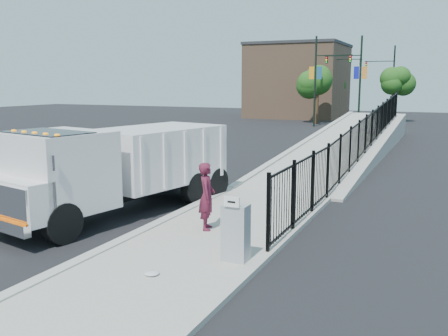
% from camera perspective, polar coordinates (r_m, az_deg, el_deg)
% --- Properties ---
extents(ground, '(120.00, 120.00, 0.00)m').
position_cam_1_polar(ground, '(14.88, -5.43, -5.72)').
color(ground, black).
rests_on(ground, ground).
extents(sidewalk, '(3.55, 12.00, 0.12)m').
position_cam_1_polar(sidewalk, '(12.30, -2.22, -8.73)').
color(sidewalk, '#9E998E').
rests_on(sidewalk, ground).
extents(curb, '(0.30, 12.00, 0.16)m').
position_cam_1_polar(curb, '(13.23, -9.77, -7.44)').
color(curb, '#ADAAA3').
rests_on(curb, ground).
extents(ramp, '(3.95, 24.06, 3.19)m').
position_cam_1_polar(ramp, '(29.14, 14.18, 1.66)').
color(ramp, '#9E998E').
rests_on(ramp, ground).
extents(iron_fence, '(0.10, 28.00, 1.80)m').
position_cam_1_polar(iron_fence, '(24.88, 15.83, 2.33)').
color(iron_fence, black).
rests_on(iron_fence, ground).
extents(truck, '(4.11, 8.29, 2.72)m').
position_cam_1_polar(truck, '(15.32, -12.31, 0.41)').
color(truck, black).
rests_on(truck, ground).
extents(worker, '(0.64, 0.77, 1.79)m').
position_cam_1_polar(worker, '(13.10, -1.98, -3.24)').
color(worker, '#56162A').
rests_on(worker, sidewalk).
extents(utility_cabinet, '(0.55, 0.40, 1.25)m').
position_cam_1_polar(utility_cabinet, '(10.90, 1.35, -7.40)').
color(utility_cabinet, gray).
rests_on(utility_cabinet, sidewalk).
extents(arrow_sign, '(0.35, 0.04, 0.22)m').
position_cam_1_polar(arrow_sign, '(10.51, 0.89, -3.89)').
color(arrow_sign, white).
rests_on(arrow_sign, utility_cabinet).
extents(debris, '(0.30, 0.30, 0.08)m').
position_cam_1_polar(debris, '(10.39, -8.24, -11.80)').
color(debris, silver).
rests_on(debris, sidewalk).
extents(light_pole_0, '(3.77, 0.22, 8.00)m').
position_cam_1_polar(light_pole_0, '(45.94, 10.77, 10.10)').
color(light_pole_0, black).
rests_on(light_pole_0, ground).
extents(light_pole_1, '(3.78, 0.22, 8.00)m').
position_cam_1_polar(light_pole_1, '(46.48, 14.92, 9.94)').
color(light_pole_1, black).
rests_on(light_pole_1, ground).
extents(light_pole_2, '(3.77, 0.22, 8.00)m').
position_cam_1_polar(light_pole_2, '(54.43, 12.38, 9.97)').
color(light_pole_2, black).
rests_on(light_pole_2, ground).
extents(light_pole_3, '(3.77, 0.22, 8.00)m').
position_cam_1_polar(light_pole_3, '(59.88, 18.49, 9.66)').
color(light_pole_3, black).
rests_on(light_pole_3, ground).
extents(tree_0, '(2.88, 2.88, 5.44)m').
position_cam_1_polar(tree_0, '(49.11, 10.62, 9.60)').
color(tree_0, '#382314').
rests_on(tree_0, ground).
extents(tree_1, '(2.21, 2.21, 5.10)m').
position_cam_1_polar(tree_1, '(52.74, 18.92, 9.19)').
color(tree_1, '#382314').
rests_on(tree_1, ground).
extents(tree_2, '(2.63, 2.63, 5.32)m').
position_cam_1_polar(tree_2, '(60.20, 12.49, 9.53)').
color(tree_2, '#382314').
rests_on(tree_2, ground).
extents(building, '(10.00, 10.00, 8.00)m').
position_cam_1_polar(building, '(58.69, 8.49, 9.70)').
color(building, '#8C664C').
rests_on(building, ground).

